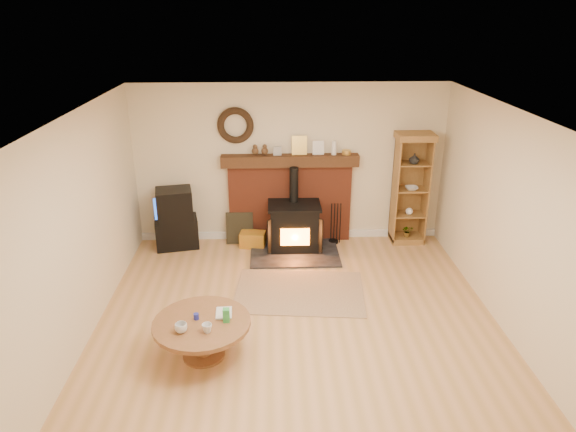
{
  "coord_description": "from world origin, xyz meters",
  "views": [
    {
      "loc": [
        -0.32,
        -5.25,
        3.67
      ],
      "look_at": [
        -0.09,
        1.0,
        1.11
      ],
      "focal_mm": 32.0,
      "sensor_mm": 36.0,
      "label": 1
    }
  ],
  "objects_px": {
    "wood_stove": "(294,228)",
    "tv_unit": "(176,220)",
    "curio_cabinet": "(410,189)",
    "coffee_table": "(202,328)"
  },
  "relations": [
    {
      "from": "tv_unit",
      "to": "curio_cabinet",
      "type": "bearing_deg",
      "value": 1.27
    },
    {
      "from": "wood_stove",
      "to": "tv_unit",
      "type": "xyz_separation_m",
      "value": [
        -1.91,
        0.19,
        0.09
      ]
    },
    {
      "from": "tv_unit",
      "to": "coffee_table",
      "type": "height_order",
      "value": "tv_unit"
    },
    {
      "from": "curio_cabinet",
      "to": "tv_unit",
      "type": "bearing_deg",
      "value": -178.73
    },
    {
      "from": "tv_unit",
      "to": "coffee_table",
      "type": "relative_size",
      "value": 0.91
    },
    {
      "from": "wood_stove",
      "to": "tv_unit",
      "type": "distance_m",
      "value": 1.93
    },
    {
      "from": "tv_unit",
      "to": "coffee_table",
      "type": "distance_m",
      "value": 3.02
    },
    {
      "from": "wood_stove",
      "to": "curio_cabinet",
      "type": "bearing_deg",
      "value": 8.29
    },
    {
      "from": "wood_stove",
      "to": "coffee_table",
      "type": "relative_size",
      "value": 1.29
    },
    {
      "from": "curio_cabinet",
      "to": "coffee_table",
      "type": "xyz_separation_m",
      "value": [
        -3.05,
        -3.0,
        -0.55
      ]
    }
  ]
}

